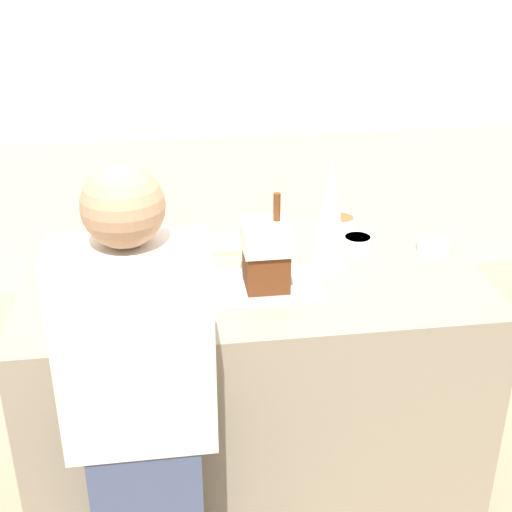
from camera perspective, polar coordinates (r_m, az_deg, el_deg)
The scene contains 13 objects.
ground_plane at distance 3.07m, azimuth -0.32°, elevation -16.71°, with size 12.00×12.00×0.00m, color gray.
wall_back at distance 4.63m, azimuth -4.42°, elevation 16.20°, with size 8.00×0.05×2.60m.
back_cabinet_block at distance 4.54m, azimuth -3.76°, elevation 4.97°, with size 6.00×0.60×0.92m.
kitchen_island at distance 2.78m, azimuth -0.34°, elevation -9.71°, with size 1.61×0.91×0.92m.
baking_tray at distance 2.43m, azimuth 0.80°, elevation -2.43°, with size 0.38×0.28×0.01m.
gingerbread_house at distance 2.37m, azimuth 0.82°, elevation 0.22°, with size 0.16×0.17×0.32m.
decorative_tree at distance 2.51m, azimuth 5.97°, elevation 3.48°, with size 0.14×0.14×0.41m.
candy_bowl_far_left at distance 2.82m, azimuth -10.48°, elevation 1.69°, with size 0.14×0.14×0.04m.
candy_bowl_near_tray_left at distance 2.73m, azimuth 8.12°, elevation 1.13°, with size 0.12×0.12×0.05m.
candy_bowl_far_right at distance 2.90m, azimuth 6.72°, elevation 2.73°, with size 0.14×0.14×0.05m.
candy_bowl_center_rear at distance 2.77m, azimuth 14.03°, elevation 0.86°, with size 0.13×0.13×0.04m.
cookbook at distance 2.71m, azimuth -2.24°, elevation 0.87°, with size 0.23×0.15×0.02m.
person at distance 2.05m, azimuth -9.11°, elevation -13.05°, with size 0.41×0.51×1.55m.
Camera 1 is at (-0.30, -2.24, 2.08)m, focal length 50.00 mm.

